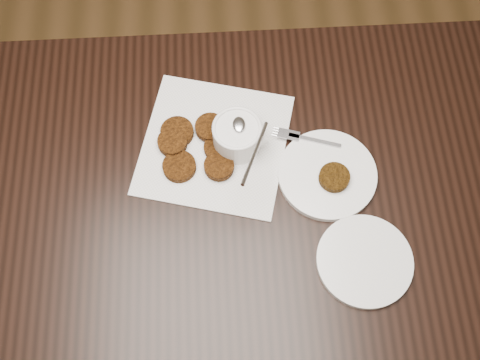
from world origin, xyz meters
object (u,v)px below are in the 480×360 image
plate_with_patty (328,173)px  plate_empty (365,261)px  sauce_ramekin (237,128)px  napkin (214,144)px  table (192,277)px

plate_with_patty → plate_empty: bearing=-74.8°
plate_with_patty → sauce_ramekin: bearing=155.4°
napkin → sauce_ramekin: size_ratio=2.14×
table → sauce_ramekin: size_ratio=10.80×
table → plate_with_patty: bearing=17.8°
napkin → plate_with_patty: 0.25m
table → napkin: 0.43m
sauce_ramekin → napkin: bearing=178.2°
table → sauce_ramekin: 0.50m
table → sauce_ramekin: (0.13, 0.18, 0.45)m
napkin → sauce_ramekin: (0.05, -0.00, 0.07)m
plate_with_patty → plate_empty: size_ratio=1.09×
plate_empty → plate_with_patty: bearing=105.2°
sauce_ramekin → plate_with_patty: bearing=-24.6°
plate_with_patty → plate_empty: (0.05, -0.19, -0.01)m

